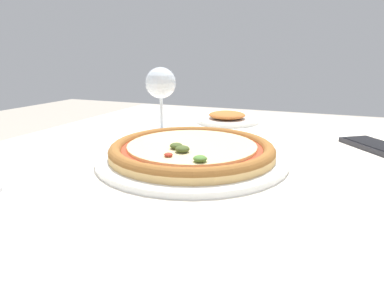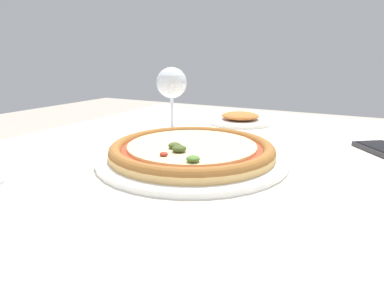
{
  "view_description": "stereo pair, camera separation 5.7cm",
  "coord_description": "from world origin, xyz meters",
  "px_view_note": "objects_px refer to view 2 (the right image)",
  "views": [
    {
      "loc": [
        0.07,
        -0.55,
        0.88
      ],
      "look_at": [
        -0.14,
        -0.04,
        0.73
      ],
      "focal_mm": 30.0,
      "sensor_mm": 36.0,
      "label": 1
    },
    {
      "loc": [
        0.12,
        -0.52,
        0.88
      ],
      "look_at": [
        -0.14,
        -0.04,
        0.73
      ],
      "focal_mm": 30.0,
      "sensor_mm": 36.0,
      "label": 2
    }
  ],
  "objects_px": {
    "dining_table": "(270,209)",
    "pizza_plate": "(192,151)",
    "wine_glass_far_left": "(172,84)",
    "side_plate": "(240,119)"
  },
  "relations": [
    {
      "from": "wine_glass_far_left",
      "to": "side_plate",
      "type": "relative_size",
      "value": 0.87
    },
    {
      "from": "dining_table",
      "to": "pizza_plate",
      "type": "distance_m",
      "value": 0.17
    },
    {
      "from": "pizza_plate",
      "to": "dining_table",
      "type": "bearing_deg",
      "value": 16.78
    },
    {
      "from": "pizza_plate",
      "to": "wine_glass_far_left",
      "type": "xyz_separation_m",
      "value": [
        -0.16,
        0.2,
        0.1
      ]
    },
    {
      "from": "dining_table",
      "to": "side_plate",
      "type": "distance_m",
      "value": 0.38
    },
    {
      "from": "wine_glass_far_left",
      "to": "pizza_plate",
      "type": "bearing_deg",
      "value": -51.14
    },
    {
      "from": "dining_table",
      "to": "pizza_plate",
      "type": "height_order",
      "value": "pizza_plate"
    },
    {
      "from": "pizza_plate",
      "to": "side_plate",
      "type": "distance_m",
      "value": 0.37
    },
    {
      "from": "side_plate",
      "to": "wine_glass_far_left",
      "type": "bearing_deg",
      "value": -128.36
    },
    {
      "from": "pizza_plate",
      "to": "side_plate",
      "type": "height_order",
      "value": "pizza_plate"
    }
  ]
}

